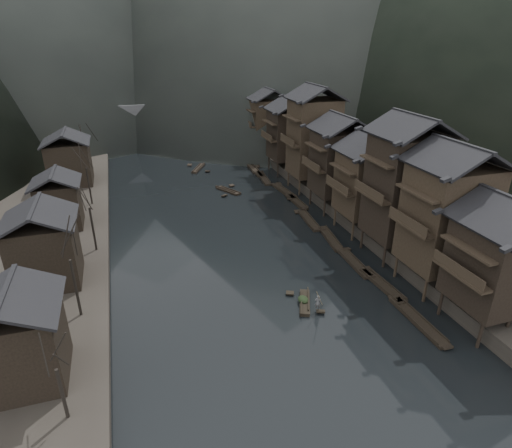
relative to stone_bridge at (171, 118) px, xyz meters
name	(u,v)px	position (x,y,z in m)	size (l,w,h in m)	color
water	(275,308)	(0.00, -72.00, -5.11)	(300.00, 300.00, 0.00)	black
right_bank	(372,159)	(35.00, -32.00, -4.21)	(40.00, 200.00, 1.80)	#2D2823
stilt_houses	(346,151)	(17.28, -52.70, 3.93)	(9.00, 67.60, 16.88)	black
left_houses	(53,203)	(-20.50, -51.88, 0.55)	(8.10, 53.20, 8.73)	black
bare_trees	(84,187)	(-17.00, -50.88, 1.77)	(3.99, 58.90, 7.98)	black
moored_sampans	(301,210)	(11.72, -50.77, -4.91)	(2.93, 61.13, 0.47)	black
midriver_boats	(211,178)	(2.48, -31.94, -4.91)	(5.83, 19.47, 0.45)	black
stone_bridge	(171,118)	(0.00, 0.00, 0.00)	(40.00, 6.00, 9.00)	#4C4C4F
hero_sampan	(305,302)	(2.99, -72.28, -4.91)	(2.52, 4.50, 0.43)	black
cargo_heap	(303,296)	(2.91, -72.08, -4.38)	(1.00, 1.32, 0.60)	black
boatman	(318,300)	(3.63, -73.74, -3.89)	(0.57, 0.38, 1.57)	#59595B
bamboo_pole	(321,278)	(3.83, -73.74, -1.45)	(0.06, 0.06, 4.26)	#8C7A51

